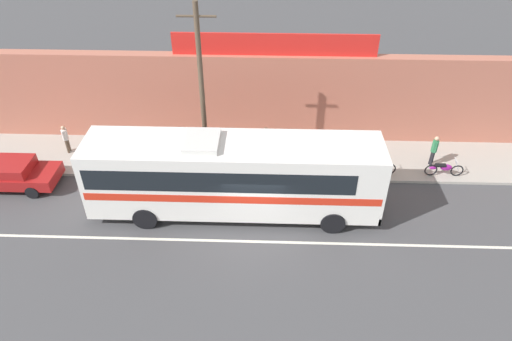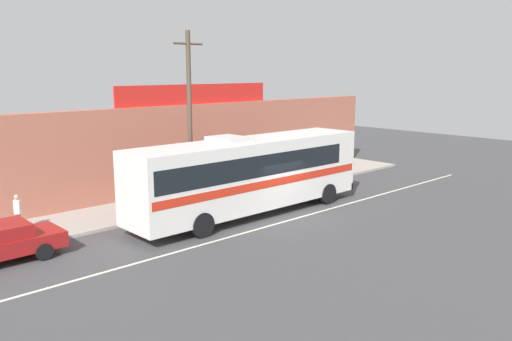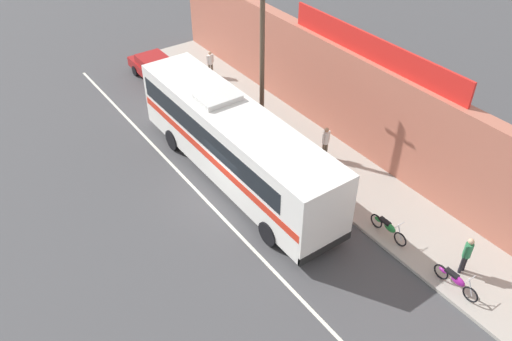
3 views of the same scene
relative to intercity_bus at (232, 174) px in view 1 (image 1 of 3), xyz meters
The scene contains 13 objects.
ground_plane 2.55m from the intercity_bus, 48.97° to the right, with size 70.00×70.00×0.00m, color #444447.
sidewalk_slab 4.64m from the intercity_bus, 76.45° to the left, with size 30.00×3.60×0.14m, color #A8A399.
storefront_facade 6.31m from the intercity_bus, 81.04° to the left, with size 30.00×0.70×4.80m, color #B26651.
storefront_billboard 7.24m from the intercity_bus, 74.47° to the left, with size 10.11×0.12×1.10m, color red.
road_center_stripe 2.99m from the intercity_bus, 63.02° to the right, with size 30.00×0.14×0.01m, color silver.
intercity_bus is the anchor object (origin of this frame).
parked_car 10.78m from the intercity_bus, behind, with size 4.34×1.88×1.37m.
utility_pole 3.77m from the intercity_bus, 118.86° to the left, with size 1.60×0.22×8.32m.
motorcycle_orange 10.54m from the intercity_bus, 15.39° to the left, with size 1.88×0.56×0.94m.
motorcycle_purple 7.51m from the intercity_bus, 22.38° to the left, with size 1.88×0.56×0.94m.
pedestrian_far_right 10.43m from the intercity_bus, 20.66° to the left, with size 0.30×0.48×1.67m.
pedestrian_by_curb 9.94m from the intercity_bus, 154.75° to the left, with size 0.30×0.48×1.56m.
pedestrian_near_shop 4.58m from the intercity_bus, 71.99° to the left, with size 0.30×0.48×1.68m.
Camera 1 is at (0.58, -14.40, 13.67)m, focal length 32.26 mm.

